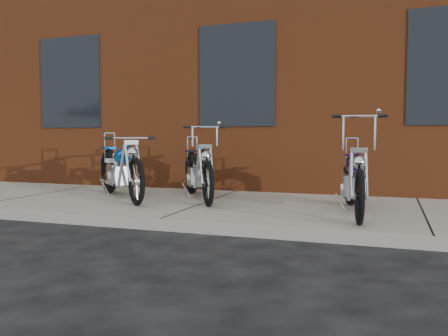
% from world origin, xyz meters
% --- Properties ---
extents(ground, '(120.00, 120.00, 0.00)m').
position_xyz_m(ground, '(0.00, 0.00, 0.00)').
color(ground, black).
rests_on(ground, ground).
extents(sidewalk, '(22.00, 3.00, 0.15)m').
position_xyz_m(sidewalk, '(0.00, 1.50, 0.07)').
color(sidewalk, '#A09589').
rests_on(sidewalk, ground).
extents(building_brick, '(22.00, 10.00, 8.00)m').
position_xyz_m(building_brick, '(0.00, 8.00, 4.00)').
color(building_brick, brown).
rests_on(building_brick, ground).
extents(chopper_purple, '(0.55, 2.18, 1.23)m').
position_xyz_m(chopper_purple, '(2.16, 1.17, 0.55)').
color(chopper_purple, black).
rests_on(chopper_purple, sidewalk).
extents(chopper_blue, '(1.78, 1.73, 1.03)m').
position_xyz_m(chopper_blue, '(-1.44, 1.46, 0.58)').
color(chopper_blue, black).
rests_on(chopper_blue, sidewalk).
extents(chopper_third, '(1.25, 1.95, 1.13)m').
position_xyz_m(chopper_third, '(-0.24, 1.80, 0.55)').
color(chopper_third, black).
rests_on(chopper_third, sidewalk).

